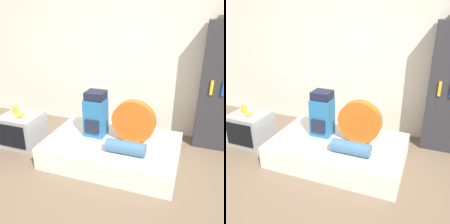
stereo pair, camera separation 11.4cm
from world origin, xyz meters
The scene contains 9 objects.
ground_plane centered at (0.00, 0.00, 0.00)m, with size 16.00×16.00×0.00m, color brown.
wall_back centered at (0.00, 2.04, 1.30)m, with size 8.00×0.05×2.60m.
bed centered at (0.01, 0.86, 0.17)m, with size 1.91×1.19×0.33m.
backpack centered at (-0.29, 0.97, 0.66)m, with size 0.30×0.31×0.68m.
tent_bag centered at (0.29, 0.95, 0.64)m, with size 0.62×0.13×0.62m.
sleeping_roll centered at (0.29, 0.59, 0.42)m, with size 0.53×0.18×0.18m.
television centered at (-1.55, 0.83, 0.26)m, with size 0.61×0.55×0.52m.
canister centered at (-1.65, 0.86, 0.60)m, with size 0.07×0.07×0.16m.
banana_bunch centered at (-1.51, 0.82, 0.54)m, with size 0.13×0.17×0.03m.
Camera 2 is at (1.16, -2.11, 2.13)m, focal length 40.00 mm.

